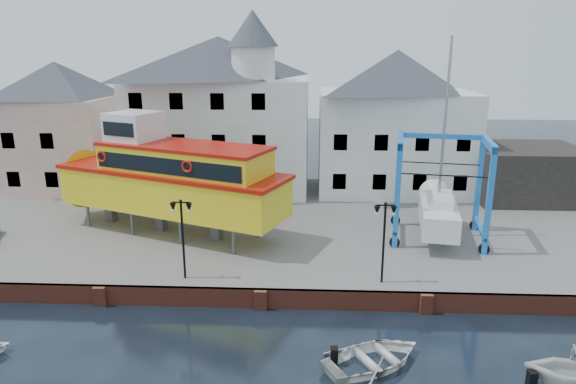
{
  "coord_description": "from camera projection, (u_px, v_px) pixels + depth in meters",
  "views": [
    {
      "loc": [
        2.43,
        -22.6,
        12.41
      ],
      "look_at": [
        1.0,
        7.0,
        4.0
      ],
      "focal_mm": 32.0,
      "sensor_mm": 36.0,
      "label": 1
    }
  ],
  "objects": [
    {
      "name": "ground",
      "position": [
        261.0,
        309.0,
        25.21
      ],
      "size": [
        140.0,
        140.0,
        0.0
      ],
      "primitive_type": "plane",
      "color": "black",
      "rests_on": "ground"
    },
    {
      "name": "hardstanding",
      "position": [
        276.0,
        225.0,
        35.65
      ],
      "size": [
        44.0,
        22.0,
        1.0
      ],
      "primitive_type": "cube",
      "color": "slate",
      "rests_on": "ground"
    },
    {
      "name": "quay_wall",
      "position": [
        261.0,
        298.0,
        25.18
      ],
      "size": [
        44.0,
        0.47,
        1.0
      ],
      "color": "brown",
      "rests_on": "ground"
    },
    {
      "name": "building_pink",
      "position": [
        61.0,
        127.0,
        41.67
      ],
      "size": [
        8.0,
        7.0,
        10.3
      ],
      "color": "#BF9B94",
      "rests_on": "hardstanding"
    },
    {
      "name": "building_white_main",
      "position": [
        222.0,
        112.0,
        41.11
      ],
      "size": [
        14.0,
        8.3,
        14.0
      ],
      "color": "white",
      "rests_on": "hardstanding"
    },
    {
      "name": "building_white_right",
      "position": [
        394.0,
        122.0,
        41.25
      ],
      "size": [
        12.0,
        8.0,
        11.2
      ],
      "color": "white",
      "rests_on": "hardstanding"
    },
    {
      "name": "shed_dark",
      "position": [
        525.0,
        172.0,
        39.85
      ],
      "size": [
        8.0,
        7.0,
        4.0
      ],
      "primitive_type": "cube",
      "color": "black",
      "rests_on": "hardstanding"
    },
    {
      "name": "lamp_post_left",
      "position": [
        182.0,
        219.0,
        25.41
      ],
      "size": [
        1.12,
        0.32,
        4.2
      ],
      "color": "black",
      "rests_on": "hardstanding"
    },
    {
      "name": "lamp_post_right",
      "position": [
        385.0,
        222.0,
        24.95
      ],
      "size": [
        1.12,
        0.32,
        4.2
      ],
      "color": "black",
      "rests_on": "hardstanding"
    },
    {
      "name": "tour_boat",
      "position": [
        158.0,
        177.0,
        32.2
      ],
      "size": [
        17.49,
        10.33,
        7.5
      ],
      "rotation": [
        0.0,
        0.0,
        -0.39
      ],
      "color": "#59595E",
      "rests_on": "hardstanding"
    },
    {
      "name": "travel_lift",
      "position": [
        438.0,
        204.0,
        31.85
      ],
      "size": [
        6.24,
        8.18,
        12.03
      ],
      "rotation": [
        0.0,
        0.0,
        -0.16
      ],
      "color": "blue",
      "rests_on": "hardstanding"
    },
    {
      "name": "motorboat_b",
      "position": [
        374.0,
        365.0,
        20.74
      ],
      "size": [
        5.31,
        4.83,
        0.9
      ],
      "primitive_type": "imported",
      "rotation": [
        0.0,
        0.0,
        2.08
      ],
      "color": "white",
      "rests_on": "ground"
    }
  ]
}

